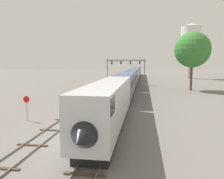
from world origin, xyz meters
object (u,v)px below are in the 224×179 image
Objects in this scene: signal_gantry at (126,66)px; water_tower at (191,37)px; passenger_train at (133,76)px; trackside_tree_left at (192,50)px; stop_sign at (27,105)px.

water_tower is at bearing 50.84° from signal_gantry.
trackside_tree_left reaches higher than passenger_train.
signal_gantry is at bearing 80.07° from stop_sign.
passenger_train is at bearing -130.03° from water_tower.
signal_gantry is 4.20× the size of stop_sign.
signal_gantry is 0.52× the size of water_tower.
signal_gantry is 41.14m from water_tower.
water_tower reaches higher than trackside_tree_left.
stop_sign is (-32.67, -74.87, -15.67)m from water_tower.
trackside_tree_left is at bearing 52.44° from stop_sign.
trackside_tree_left is at bearing -35.44° from signal_gantry.
water_tower is 1.64× the size of trackside_tree_left.
stop_sign is (-7.75, -44.28, -4.04)m from signal_gantry.
passenger_train is 9.84× the size of signal_gantry.
stop_sign is at bearing -101.79° from passenger_train.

